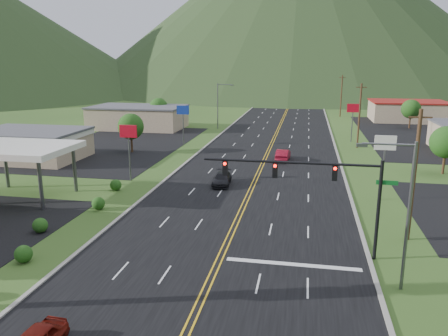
% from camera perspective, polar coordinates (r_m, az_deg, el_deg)
% --- Properties ---
extents(traffic_signal, '(13.10, 0.43, 7.00)m').
position_cam_1_polar(traffic_signal, '(30.38, 12.28, -1.78)').
color(traffic_signal, black).
rests_on(traffic_signal, ground).
extents(streetlight_east, '(3.28, 0.25, 9.00)m').
position_cam_1_polar(streetlight_east, '(27.19, 22.40, -4.72)').
color(streetlight_east, '#59595E').
rests_on(streetlight_east, ground).
extents(streetlight_west, '(3.28, 0.25, 9.00)m').
position_cam_1_polar(streetlight_west, '(87.39, -0.62, 8.48)').
color(streetlight_west, '#59595E').
rests_on(streetlight_west, ground).
extents(gas_canopy, '(10.00, 8.00, 5.30)m').
position_cam_1_polar(gas_canopy, '(47.09, -25.19, 2.15)').
color(gas_canopy, white).
rests_on(gas_canopy, ground).
extents(building_west_mid, '(14.40, 10.40, 4.10)m').
position_cam_1_polar(building_west_mid, '(66.09, -24.03, 2.99)').
color(building_west_mid, tan).
rests_on(building_west_mid, ground).
extents(building_west_far, '(18.40, 11.40, 4.50)m').
position_cam_1_polar(building_west_far, '(90.45, -11.13, 6.55)').
color(building_west_far, tan).
rests_on(building_west_far, ground).
extents(building_east_far, '(16.40, 12.40, 4.50)m').
position_cam_1_polar(building_east_far, '(108.25, 22.88, 6.89)').
color(building_east_far, tan).
rests_on(building_east_far, ground).
extents(pole_sign_west_a, '(2.00, 0.18, 6.40)m').
position_cam_1_polar(pole_sign_west_a, '(50.00, -12.36, 3.98)').
color(pole_sign_west_a, '#59595E').
rests_on(pole_sign_west_a, ground).
extents(pole_sign_west_b, '(2.00, 0.18, 6.40)m').
position_cam_1_polar(pole_sign_west_b, '(70.55, -5.39, 7.03)').
color(pole_sign_west_b, '#59595E').
rests_on(pole_sign_west_b, ground).
extents(pole_sign_east_a, '(2.00, 0.18, 6.40)m').
position_cam_1_polar(pole_sign_east_a, '(44.72, 20.26, 2.29)').
color(pole_sign_east_a, '#59595E').
rests_on(pole_sign_east_a, ground).
extents(pole_sign_east_b, '(2.00, 0.18, 6.40)m').
position_cam_1_polar(pole_sign_east_b, '(76.12, 16.49, 7.03)').
color(pole_sign_east_b, '#59595E').
rests_on(pole_sign_east_b, ground).
extents(tree_west_a, '(3.84, 3.84, 5.82)m').
position_cam_1_polar(tree_west_a, '(66.14, -12.08, 5.32)').
color(tree_west_a, '#382314').
rests_on(tree_west_a, ground).
extents(tree_west_b, '(3.84, 3.84, 5.82)m').
position_cam_1_polar(tree_west_b, '(92.94, -8.53, 7.86)').
color(tree_west_b, '#382314').
rests_on(tree_west_b, ground).
extents(tree_east_a, '(3.84, 3.84, 5.82)m').
position_cam_1_polar(tree_east_a, '(58.48, 27.04, 3.02)').
color(tree_east_a, '#382314').
rests_on(tree_east_a, ground).
extents(tree_east_b, '(3.84, 3.84, 5.82)m').
position_cam_1_polar(tree_east_b, '(95.99, 23.23, 7.08)').
color(tree_east_b, '#382314').
rests_on(tree_east_b, ground).
extents(utility_pole_a, '(1.60, 0.28, 10.00)m').
position_cam_1_polar(utility_pole_a, '(35.22, 23.60, -0.83)').
color(utility_pole_a, '#382314').
rests_on(utility_pole_a, ground).
extents(utility_pole_b, '(1.60, 0.28, 10.00)m').
position_cam_1_polar(utility_pole_b, '(71.23, 17.27, 6.60)').
color(utility_pole_b, '#382314').
rests_on(utility_pole_b, ground).
extents(utility_pole_c, '(1.60, 0.28, 10.00)m').
position_cam_1_polar(utility_pole_c, '(110.89, 15.07, 9.13)').
color(utility_pole_c, '#382314').
rests_on(utility_pole_c, ground).
extents(utility_pole_d, '(1.60, 0.28, 10.00)m').
position_cam_1_polar(utility_pole_d, '(150.73, 14.02, 10.32)').
color(utility_pole_d, '#382314').
rests_on(utility_pole_d, ground).
extents(mountain_n, '(220.00, 220.00, 85.00)m').
position_cam_1_polar(mountain_n, '(237.16, 10.00, 20.71)').
color(mountain_n, '#1F3317').
rests_on(mountain_n, ground).
extents(car_dark_mid, '(2.14, 4.62, 1.31)m').
position_cam_1_polar(car_dark_mid, '(47.99, -0.26, -1.49)').
color(car_dark_mid, black).
rests_on(car_dark_mid, ground).
extents(car_red_far, '(1.91, 4.80, 1.55)m').
position_cam_1_polar(car_red_far, '(60.29, 7.72, 1.69)').
color(car_red_far, maroon).
rests_on(car_red_far, ground).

